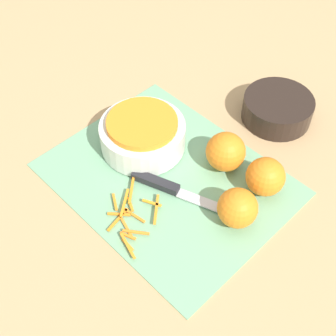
{
  "coord_description": "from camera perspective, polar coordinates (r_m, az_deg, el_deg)",
  "views": [
    {
      "loc": [
        0.43,
        -0.43,
        0.76
      ],
      "look_at": [
        0.0,
        0.0,
        0.04
      ],
      "focal_mm": 50.0,
      "sensor_mm": 36.0,
      "label": 1
    }
  ],
  "objects": [
    {
      "name": "ground_plane",
      "position": [
        0.97,
        -0.0,
        -1.36
      ],
      "size": [
        4.0,
        4.0,
        0.0
      ],
      "primitive_type": "plane",
      "color": "tan"
    },
    {
      "name": "cutting_board",
      "position": [
        0.97,
        -0.0,
        -1.25
      ],
      "size": [
        0.48,
        0.38,
        0.01
      ],
      "color": "#75AD84",
      "rests_on": "ground_plane"
    },
    {
      "name": "bowl_speckled",
      "position": [
        1.0,
        -3.11,
        4.21
      ],
      "size": [
        0.18,
        0.18,
        0.07
      ],
      "color": "silver",
      "rests_on": "cutting_board"
    },
    {
      "name": "bowl_dark",
      "position": [
        1.11,
        13.19,
        7.06
      ],
      "size": [
        0.16,
        0.16,
        0.06
      ],
      "color": "black",
      "rests_on": "ground_plane"
    },
    {
      "name": "knife",
      "position": [
        0.95,
        -0.32,
        -2.21
      ],
      "size": [
        0.22,
        0.1,
        0.02
      ],
      "rotation": [
        0.0,
        0.0,
        0.35
      ],
      "color": "#232328",
      "rests_on": "cutting_board"
    },
    {
      "name": "orange_left",
      "position": [
        0.94,
        11.79,
        -1.04
      ],
      "size": [
        0.08,
        0.08,
        0.08
      ],
      "color": "orange",
      "rests_on": "cutting_board"
    },
    {
      "name": "orange_right",
      "position": [
        0.97,
        7.04,
        1.98
      ],
      "size": [
        0.08,
        0.08,
        0.08
      ],
      "color": "orange",
      "rests_on": "cutting_board"
    },
    {
      "name": "orange_back",
      "position": [
        0.88,
        8.47,
        -4.84
      ],
      "size": [
        0.08,
        0.08,
        0.08
      ],
      "color": "orange",
      "rests_on": "cutting_board"
    },
    {
      "name": "peel_pile",
      "position": [
        0.91,
        -4.55,
        -5.81
      ],
      "size": [
        0.15,
        0.13,
        0.01
      ],
      "color": "orange",
      "rests_on": "cutting_board"
    }
  ]
}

